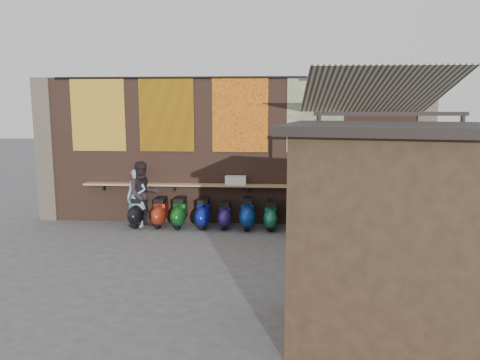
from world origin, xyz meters
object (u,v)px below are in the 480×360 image
(shelf_box, at_px, (236,180))
(scooter_stool_2, at_px, (180,213))
(scooter_stool_7, at_px, (294,215))
(shopper_grey, at_px, (450,216))
(scooter_stool_4, at_px, (225,215))
(scooter_stool_0, at_px, (138,212))
(scooter_stool_5, at_px, (247,214))
(diner_right, at_px, (143,194))
(shopper_navy, at_px, (376,214))
(diner_left, at_px, (137,198))
(market_stall, at_px, (395,239))
(scooter_stool_1, at_px, (160,212))
(scooter_stool_3, at_px, (203,213))
(scooter_stool_6, at_px, (270,216))
(shopper_tan, at_px, (301,208))

(shelf_box, bearing_deg, scooter_stool_2, -168.36)
(scooter_stool_7, height_order, shopper_grey, shopper_grey)
(scooter_stool_4, bearing_deg, scooter_stool_0, 178.90)
(scooter_stool_5, xyz_separation_m, diner_right, (-2.81, 0.04, 0.48))
(scooter_stool_0, xyz_separation_m, shopper_grey, (7.35, -2.33, 0.56))
(scooter_stool_2, distance_m, scooter_stool_4, 1.23)
(shopper_navy, distance_m, shopper_grey, 1.58)
(diner_left, relative_size, market_stall, 0.55)
(scooter_stool_0, height_order, scooter_stool_1, scooter_stool_0)
(scooter_stool_0, relative_size, diner_left, 0.52)
(scooter_stool_3, bearing_deg, scooter_stool_2, 179.47)
(scooter_stool_2, xyz_separation_m, scooter_stool_7, (3.07, 0.04, -0.03))
(shopper_navy, relative_size, market_stall, 0.54)
(scooter_stool_0, height_order, scooter_stool_4, scooter_stool_0)
(scooter_stool_1, height_order, scooter_stool_3, same)
(market_stall, bearing_deg, scooter_stool_1, 140.32)
(scooter_stool_7, height_order, diner_left, diner_left)
(scooter_stool_5, distance_m, shopper_grey, 4.94)
(scooter_stool_1, bearing_deg, scooter_stool_6, -1.72)
(scooter_stool_0, height_order, scooter_stool_6, scooter_stool_0)
(shelf_box, height_order, shopper_grey, shopper_grey)
(scooter_stool_3, distance_m, market_stall, 6.89)
(scooter_stool_6, xyz_separation_m, diner_left, (-3.60, 0.05, 0.42))
(scooter_stool_5, bearing_deg, scooter_stool_7, 3.52)
(scooter_stool_2, distance_m, scooter_stool_5, 1.83)
(shelf_box, relative_size, market_stall, 0.19)
(scooter_stool_7, xyz_separation_m, diner_left, (-4.23, -0.04, 0.41))
(diner_right, bearing_deg, scooter_stool_5, -29.08)
(scooter_stool_1, relative_size, shopper_navy, 0.53)
(scooter_stool_2, distance_m, market_stall, 7.24)
(diner_right, bearing_deg, shelf_box, -21.35)
(scooter_stool_0, relative_size, scooter_stool_7, 1.04)
(scooter_stool_1, bearing_deg, shopper_navy, -15.24)
(scooter_stool_3, bearing_deg, diner_left, 179.60)
(shelf_box, xyz_separation_m, scooter_stool_3, (-0.85, -0.31, -0.85))
(scooter_stool_2, bearing_deg, scooter_stool_7, 0.80)
(scooter_stool_0, distance_m, scooter_stool_6, 3.60)
(shelf_box, height_order, diner_right, diner_right)
(scooter_stool_6, bearing_deg, shelf_box, 160.01)
(shopper_navy, height_order, market_stall, market_stall)
(scooter_stool_4, relative_size, market_stall, 0.26)
(scooter_stool_6, relative_size, diner_left, 0.49)
(scooter_stool_7, xyz_separation_m, shopper_grey, (3.13, -2.32, 0.57))
(shelf_box, height_order, scooter_stool_1, shelf_box)
(scooter_stool_4, bearing_deg, shopper_tan, -19.62)
(shelf_box, relative_size, scooter_stool_5, 0.65)
(scooter_stool_2, relative_size, diner_left, 0.53)
(shopper_grey, distance_m, market_stall, 4.12)
(shopper_grey, bearing_deg, scooter_stool_4, -2.76)
(scooter_stool_5, height_order, shopper_tan, shopper_tan)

